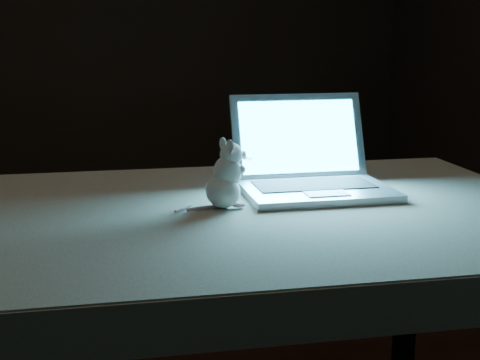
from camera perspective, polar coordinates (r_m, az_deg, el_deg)
name	(u,v)px	position (r m, az deg, el deg)	size (l,w,h in m)	color
back_wall	(68,24)	(4.36, -13.96, 12.28)	(4.50, 0.04, 2.60)	black
tablecloth	(236,225)	(1.76, -0.35, -3.75)	(1.65, 1.10, 0.10)	beige
laptop	(318,146)	(1.86, 6.45, 2.79)	(0.39, 0.34, 0.27)	#B4B5BA
plush_mouse	(223,174)	(1.72, -1.41, 0.50)	(0.13, 0.13, 0.17)	white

